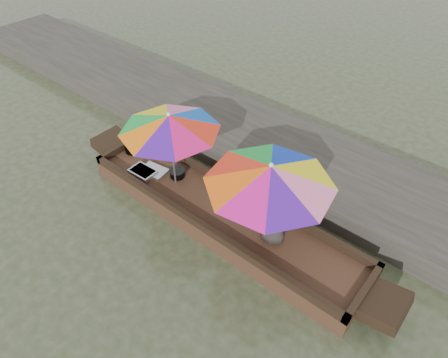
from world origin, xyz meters
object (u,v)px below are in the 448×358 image
Objects in this scene: tray_crayfish at (143,172)px; vendor at (275,217)px; cooking_pot at (133,147)px; tray_scallop at (154,171)px; boat_hull at (220,216)px; charcoal_grill at (177,173)px; supply_bag at (219,181)px; umbrella_stern at (267,202)px; umbrella_bow at (172,150)px.

tray_crayfish is 0.48× the size of vendor.
cooking_pot reaches higher than tray_scallop.
boat_hull is 2.53m from cooking_pot.
charcoal_grill is (0.56, 0.38, 0.02)m from tray_crayfish.
boat_hull is at bearing -7.05° from charcoal_grill.
supply_bag is (2.10, 0.31, 0.04)m from cooking_pot.
boat_hull is 5.20× the size of vendor.
tray_crayfish is 1.54m from supply_bag.
boat_hull is 0.68m from supply_bag.
supply_bag is at bearing 22.04° from tray_scallop.
umbrella_stern is at bearing -3.98° from charcoal_grill.
supply_bag is 0.14× the size of umbrella_stern.
vendor is (2.77, 0.08, 0.50)m from tray_scallop.
cooking_pot is (-2.51, 0.14, 0.27)m from boat_hull.
umbrella_bow and umbrella_stern have the same top height.
charcoal_grill is at bearing 172.95° from boat_hull.
charcoal_grill is 0.87m from supply_bag.
boat_hull is 16.00× the size of cooking_pot.
supply_bag is at bearing 32.29° from umbrella_bow.
cooking_pot is at bearing -20.53° from vendor.
tray_crayfish is 1.02m from umbrella_bow.
tray_scallop is 2.82m from vendor.
charcoal_grill is (1.29, 0.01, -0.02)m from cooking_pot.
tray_crayfish is at bearing -27.26° from cooking_pot.
vendor is 2.24m from umbrella_bow.
supply_bag reaches higher than charcoal_grill.
tray_crayfish reaches higher than boat_hull.
vendor is (2.90, 0.25, 0.49)m from tray_crayfish.
vendor is at bearing 1.62° from tray_scallop.
cooking_pot is 0.19× the size of umbrella_bow.
tray_scallop is 0.26× the size of umbrella_stern.
umbrella_stern reaches higher than cooking_pot.
tray_crayfish is at bearing -125.24° from tray_scallop.
tray_crayfish is 0.26× the size of umbrella_stern.
vendor is at bearing 7.39° from umbrella_stern.
tray_scallop is 1.36m from supply_bag.
umbrella_stern is (2.18, -0.15, 0.71)m from charcoal_grill.
umbrella_bow reaches higher than tray_scallop.
tray_crayfish is 2.85m from umbrella_stern.
tray_scallop is at bearing -157.96° from supply_bag.
charcoal_grill is 2.38m from vendor.
charcoal_grill is 0.73m from umbrella_bow.
supply_bag reaches higher than tray_crayfish.
charcoal_grill is 0.15× the size of umbrella_stern.
tray_crayfish is 0.68m from charcoal_grill.
umbrella_bow is 0.89× the size of umbrella_stern.
tray_crayfish is 1.76× the size of charcoal_grill.
supply_bag is 1.58m from umbrella_stern.
boat_hull is 1.82m from tray_crayfish.
tray_crayfish is at bearing -160.80° from umbrella_bow.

